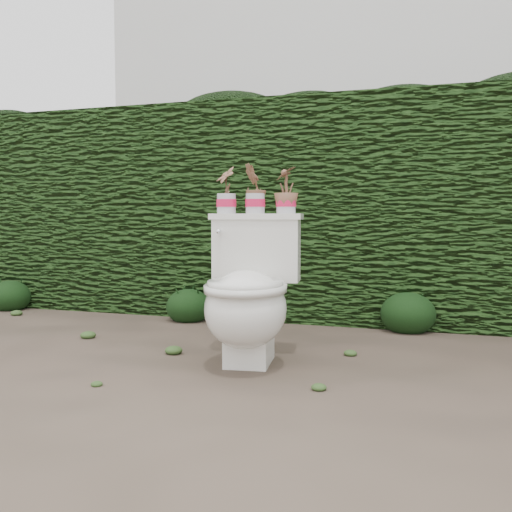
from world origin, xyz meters
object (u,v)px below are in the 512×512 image
(toilet, at_px, (249,296))
(potted_plant_left, at_px, (226,191))
(potted_plant_center, at_px, (255,190))
(potted_plant_right, at_px, (286,191))

(toilet, distance_m, potted_plant_left, 0.62)
(potted_plant_center, height_order, potted_plant_right, potted_plant_center)
(toilet, relative_size, potted_plant_center, 3.02)
(potted_plant_left, distance_m, potted_plant_right, 0.33)
(potted_plant_center, bearing_deg, toilet, 4.27)
(toilet, height_order, potted_plant_left, potted_plant_left)
(toilet, height_order, potted_plant_right, potted_plant_right)
(potted_plant_left, relative_size, potted_plant_center, 0.96)
(toilet, bearing_deg, potted_plant_left, 125.33)
(potted_plant_right, bearing_deg, toilet, -34.63)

